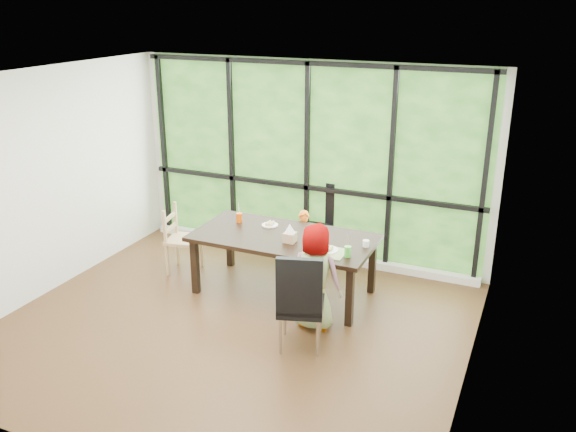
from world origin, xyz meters
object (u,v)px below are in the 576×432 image
object	(u,v)px
chair_window_leather	(313,223)
orange_cup	(239,218)
chair_interior_leather	(301,299)
tissue_box	(290,237)
child_toddler	(304,242)
green_cup	(348,252)
child_older	(315,277)
plate_near	(327,250)
dining_table	(284,264)
chair_end_beech	(184,240)
plate_far	(270,225)
white_mug	(366,244)

from	to	relation	value
chair_window_leather	orange_cup	size ratio (longest dim) A/B	9.00
chair_interior_leather	tissue_box	bearing A→B (deg)	-77.25
child_toddler	green_cup	distance (m)	1.35
child_toddler	child_older	xyz separation A→B (m)	(0.64, -1.25, 0.17)
child_toddler	plate_near	distance (m)	1.12
dining_table	tissue_box	bearing A→B (deg)	-45.44
dining_table	chair_end_beech	world-z (taller)	chair_end_beech
child_older	plate_far	bearing A→B (deg)	-41.66
plate_near	plate_far	bearing A→B (deg)	153.43
green_cup	white_mug	bearing A→B (deg)	74.01
chair_end_beech	green_cup	xyz separation A→B (m)	(2.35, -0.31, 0.36)
green_cup	plate_far	bearing A→B (deg)	156.11
chair_end_beech	plate_far	size ratio (longest dim) A/B	4.40
plate_near	green_cup	bearing A→B (deg)	-13.86
chair_window_leather	white_mug	world-z (taller)	chair_window_leather
child_toddler	green_cup	world-z (taller)	green_cup
green_cup	white_mug	world-z (taller)	green_cup
chair_window_leather	white_mug	distance (m)	1.46
chair_interior_leather	child_toddler	world-z (taller)	chair_interior_leather
orange_cup	tissue_box	world-z (taller)	orange_cup
orange_cup	child_toddler	bearing A→B (deg)	32.12
child_toddler	orange_cup	bearing A→B (deg)	-155.94
child_older	tissue_box	bearing A→B (deg)	-42.12
green_cup	child_older	bearing A→B (deg)	-128.17
plate_near	orange_cup	world-z (taller)	orange_cup
chair_interior_leather	child_older	world-z (taller)	child_older
orange_cup	child_older	bearing A→B (deg)	-30.85
chair_window_leather	chair_interior_leather	bearing A→B (deg)	-65.04
dining_table	green_cup	size ratio (longest dim) A/B	17.74
white_mug	plate_near	bearing A→B (deg)	-142.04
plate_near	orange_cup	xyz separation A→B (m)	(-1.34, 0.42, 0.05)
chair_interior_leather	child_older	size ratio (longest dim) A/B	0.90
orange_cup	white_mug	xyz separation A→B (m)	(1.71, -0.13, -0.02)
orange_cup	green_cup	size ratio (longest dim) A/B	0.98
child_older	plate_near	distance (m)	0.42
plate_far	orange_cup	bearing A→B (deg)	-173.98
plate_near	orange_cup	size ratio (longest dim) A/B	2.19
child_toddler	plate_far	bearing A→B (deg)	-134.65
dining_table	white_mug	size ratio (longest dim) A/B	28.47
dining_table	chair_interior_leather	xyz separation A→B (m)	(0.66, -1.04, 0.17)
orange_cup	white_mug	bearing A→B (deg)	-4.35
chair_window_leather	plate_far	xyz separation A→B (m)	(-0.26, -0.83, 0.22)
chair_end_beech	white_mug	world-z (taller)	chair_end_beech
dining_table	chair_window_leather	size ratio (longest dim) A/B	2.02
dining_table	tissue_box	size ratio (longest dim) A/B	16.25
plate_near	tissue_box	xyz separation A→B (m)	(-0.48, 0.07, 0.05)
chair_window_leather	plate_far	distance (m)	0.89
chair_end_beech	white_mug	distance (m)	2.47
chair_window_leather	plate_near	size ratio (longest dim) A/B	4.12
plate_near	green_cup	distance (m)	0.28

